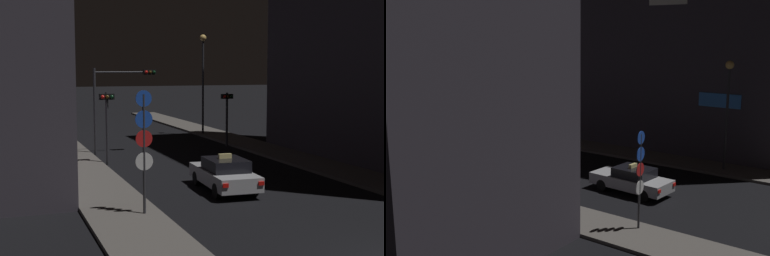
% 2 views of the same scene
% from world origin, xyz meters
% --- Properties ---
extents(sidewalk_left, '(2.71, 53.01, 0.16)m').
position_xyz_m(sidewalk_left, '(-6.10, 24.51, 0.08)').
color(sidewalk_left, '#5B5651').
rests_on(sidewalk_left, ground_plane).
extents(sidewalk_right, '(2.71, 53.01, 0.16)m').
position_xyz_m(sidewalk_right, '(6.10, 24.51, 0.08)').
color(sidewalk_right, '#5B5651').
rests_on(sidewalk_right, ground_plane).
extents(taxi, '(2.04, 4.54, 1.62)m').
position_xyz_m(taxi, '(-1.07, 10.52, 0.74)').
color(taxi, '#B7B7BC').
rests_on(taxi, ground_plane).
extents(traffic_light_overhead, '(3.91, 0.42, 5.26)m').
position_xyz_m(traffic_light_overhead, '(-3.04, 22.26, 3.80)').
color(traffic_light_overhead, '#2D2D33').
rests_on(traffic_light_overhead, ground_plane).
extents(traffic_light_left_kerb, '(0.80, 0.42, 3.97)m').
position_xyz_m(traffic_light_left_kerb, '(-4.50, 18.56, 2.83)').
color(traffic_light_left_kerb, '#2D2D33').
rests_on(traffic_light_left_kerb, ground_plane).
extents(traffic_light_right_kerb, '(0.80, 0.42, 3.63)m').
position_xyz_m(traffic_light_right_kerb, '(4.50, 22.97, 2.61)').
color(traffic_light_right_kerb, '#2D2D33').
rests_on(traffic_light_right_kerb, ground_plane).
extents(sign_pole_left, '(0.63, 0.10, 4.33)m').
position_xyz_m(sign_pole_left, '(-5.40, 7.55, 2.67)').
color(sign_pole_left, '#2D2D33').
rests_on(sign_pole_left, sidewalk_left).
extents(street_lamp_near_block, '(0.52, 0.52, 6.75)m').
position_xyz_m(street_lamp_near_block, '(5.92, 8.05, 4.87)').
color(street_lamp_near_block, '#2D2D33').
rests_on(street_lamp_near_block, sidewalk_right).
extents(street_lamp_far_block, '(0.51, 0.51, 7.70)m').
position_xyz_m(street_lamp_far_block, '(5.21, 29.28, 5.37)').
color(street_lamp_far_block, '#2D2D33').
rests_on(street_lamp_far_block, sidewalk_right).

